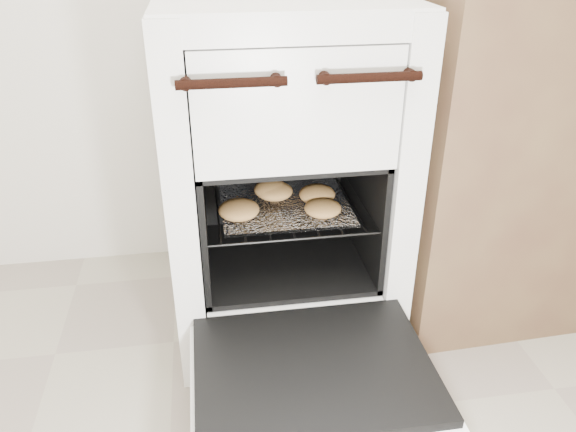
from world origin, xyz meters
The scene contains 6 objects.
stove centered at (0.00, 1.16, 0.46)m, with size 0.61×0.68×0.93m.
oven_door centered at (0.00, 0.65, 0.20)m, with size 0.55×0.43×0.04m.
oven_rack centered at (0.00, 1.09, 0.40)m, with size 0.44×0.43×0.01m.
foil_sheet centered at (0.00, 1.07, 0.41)m, with size 0.34×0.30×0.01m, color white.
baked_rolls centered at (0.00, 1.06, 0.44)m, with size 0.36×0.25×0.05m.
counter centered at (0.82, 1.22, 0.49)m, with size 0.97×0.65×0.97m, color brown.
Camera 1 is at (-0.20, -0.28, 1.10)m, focal length 35.00 mm.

